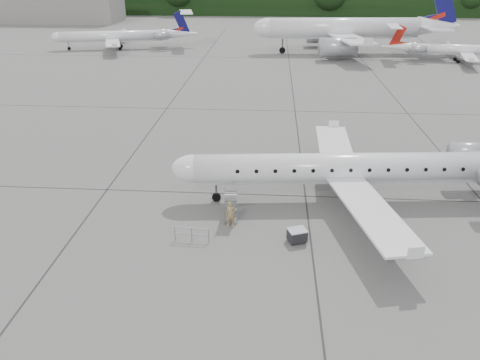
# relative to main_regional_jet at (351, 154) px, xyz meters

# --- Properties ---
(ground) EXTENTS (320.00, 320.00, 0.00)m
(ground) POSITION_rel_main_regional_jet_xyz_m (0.05, -4.94, -3.71)
(ground) COLOR slate
(ground) RESTS_ON ground
(treeline) EXTENTS (260.00, 4.00, 8.00)m
(treeline) POSITION_rel_main_regional_jet_xyz_m (0.05, 125.06, 0.29)
(treeline) COLOR black
(treeline) RESTS_ON ground
(terminal_building) EXTENTS (40.00, 14.00, 10.00)m
(terminal_building) POSITION_rel_main_regional_jet_xyz_m (-69.95, 105.06, 1.29)
(terminal_building) COLOR slate
(terminal_building) RESTS_ON ground
(main_regional_jet) EXTENTS (30.74, 23.45, 7.41)m
(main_regional_jet) POSITION_rel_main_regional_jet_xyz_m (0.00, 0.00, 0.00)
(main_regional_jet) COLOR silver
(main_regional_jet) RESTS_ON ground
(airstair) EXTENTS (1.07, 2.46, 2.32)m
(airstair) POSITION_rel_main_regional_jet_xyz_m (-8.42, -3.09, -2.54)
(airstair) COLOR silver
(airstair) RESTS_ON ground
(passenger) EXTENTS (0.74, 0.55, 1.86)m
(passenger) POSITION_rel_main_regional_jet_xyz_m (-8.29, -4.42, -2.77)
(passenger) COLOR #917A4F
(passenger) RESTS_ON ground
(safety_railing) EXTENTS (2.20, 0.21, 1.00)m
(safety_railing) POSITION_rel_main_regional_jet_xyz_m (-10.60, -6.50, -3.21)
(safety_railing) COLOR gray
(safety_railing) RESTS_ON ground
(baggage_cart) EXTENTS (1.34, 1.22, 0.95)m
(baggage_cart) POSITION_rel_main_regional_jet_xyz_m (-3.91, -6.07, -3.23)
(baggage_cart) COLOR black
(baggage_cart) RESTS_ON ground
(bg_narrowbody) EXTENTS (38.20, 29.08, 12.92)m
(bg_narrowbody) POSITION_rel_main_regional_jet_xyz_m (7.15, 61.13, 2.76)
(bg_narrowbody) COLOR silver
(bg_narrowbody) RESTS_ON ground
(bg_regional_left) EXTENTS (30.33, 24.53, 7.05)m
(bg_regional_left) POSITION_rel_main_regional_jet_xyz_m (-37.43, 62.45, -0.18)
(bg_regional_left) COLOR silver
(bg_regional_left) RESTS_ON ground
(bg_regional_right) EXTENTS (24.18, 18.45, 5.96)m
(bg_regional_right) POSITION_rel_main_regional_jet_xyz_m (27.15, 53.92, -0.73)
(bg_regional_right) COLOR silver
(bg_regional_right) RESTS_ON ground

